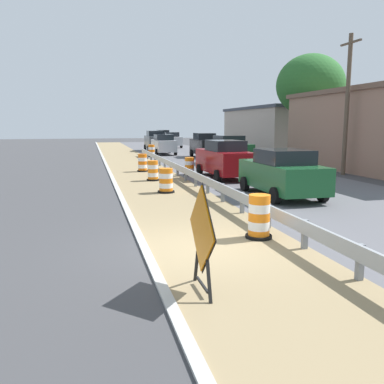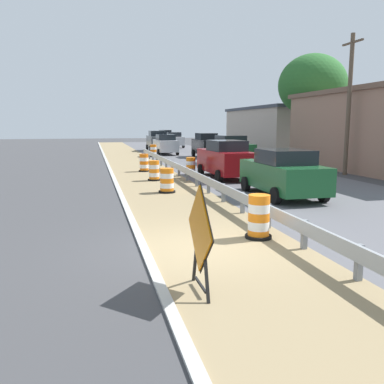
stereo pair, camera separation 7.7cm
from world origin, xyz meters
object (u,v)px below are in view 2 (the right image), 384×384
car_distant_c (165,138)px  car_mid_far_lane (231,150)px  traffic_barrel_nearest (259,219)px  utility_pole_near (349,103)px  car_lead_near_lane (157,141)px  traffic_barrel_farthest (153,151)px  traffic_barrel_far (191,167)px  traffic_barrel_mid (154,172)px  traffic_barrel_farther (144,164)px  car_trailing_near_lane (174,140)px  car_lead_far_lane (283,173)px  traffic_barrel_close (167,182)px  car_distant_b (225,159)px  warning_sign_diamond (200,233)px  car_distant_a (207,145)px  car_trailing_far_lane (165,144)px

car_distant_c → car_mid_far_lane: bearing=0.1°
traffic_barrel_nearest → utility_pole_near: bearing=48.1°
utility_pole_near → car_lead_near_lane: bearing=106.5°
traffic_barrel_farthest → car_distant_c: bearing=77.1°
traffic_barrel_far → traffic_barrel_farthest: 14.19m
traffic_barrel_nearest → traffic_barrel_mid: 11.58m
traffic_barrel_farther → car_trailing_near_lane: car_trailing_near_lane is taller
car_lead_far_lane → car_distant_c: (2.81, 43.03, 0.10)m
traffic_barrel_close → traffic_barrel_far: bearing=66.6°
traffic_barrel_close → traffic_barrel_farther: 8.22m
traffic_barrel_nearest → utility_pole_near: utility_pole_near is taller
traffic_barrel_close → car_distant_c: bearing=80.0°
traffic_barrel_mid → car_lead_far_lane: size_ratio=0.22×
car_distant_b → car_mid_far_lane: bearing=-23.3°
traffic_barrel_mid → car_mid_far_lane: bearing=47.2°
car_trailing_near_lane → car_mid_far_lane: bearing=-1.9°
warning_sign_diamond → traffic_barrel_close: warning_sign_diamond is taller
traffic_barrel_close → car_trailing_near_lane: size_ratio=0.24×
traffic_barrel_close → car_distant_a: size_ratio=0.25×
warning_sign_diamond → car_mid_far_lane: 23.25m
warning_sign_diamond → car_lead_far_lane: bearing=-123.8°
car_distant_c → car_distant_a: bearing=0.1°
utility_pole_near → warning_sign_diamond: bearing=-131.2°
car_lead_far_lane → traffic_barrel_farthest: bearing=6.1°
traffic_barrel_nearest → car_trailing_near_lane: car_trailing_near_lane is taller
traffic_barrel_farthest → utility_pole_near: bearing=-61.0°
traffic_barrel_far → car_distant_b: bearing=-43.2°
utility_pole_near → traffic_barrel_farther: bearing=158.3°
traffic_barrel_farther → car_mid_far_lane: bearing=24.0°
traffic_barrel_mid → car_distant_c: size_ratio=0.24×
car_distant_a → traffic_barrel_farthest: bearing=-111.9°
traffic_barrel_far → traffic_barrel_farthest: size_ratio=0.94×
traffic_barrel_nearest → traffic_barrel_mid: size_ratio=1.08×
utility_pole_near → car_distant_b: bearing=177.6°
traffic_barrel_far → car_distant_b: 2.25m
warning_sign_diamond → traffic_barrel_close: bearing=-97.0°
traffic_barrel_farther → traffic_barrel_nearest: bearing=-86.5°
warning_sign_diamond → car_trailing_near_lane: bearing=-100.5°
traffic_barrel_farthest → car_distant_c: 21.79m
car_distant_b → traffic_barrel_close: bearing=133.8°
warning_sign_diamond → car_trailing_near_lane: (8.48, 45.13, -0.08)m
traffic_barrel_far → car_distant_a: (4.45, 12.42, 0.60)m
traffic_barrel_farther → car_trailing_near_lane: (7.10, 26.36, 0.47)m
car_lead_far_lane → car_mid_far_lane: size_ratio=0.99×
traffic_barrel_mid → car_distant_a: 15.62m
car_mid_far_lane → car_distant_c: bearing=176.9°
utility_pole_near → car_trailing_far_lane: bearing=111.0°
traffic_barrel_farther → car_trailing_near_lane: bearing=74.9°
warning_sign_diamond → car_lead_near_lane: 38.96m
traffic_barrel_close → traffic_barrel_nearest: bearing=-82.4°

